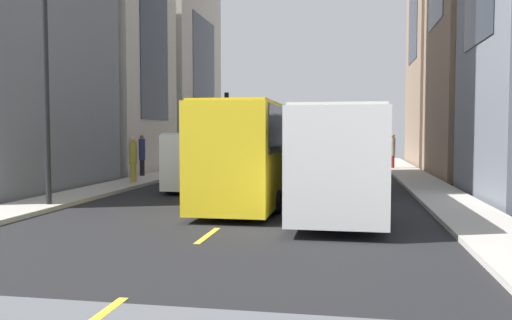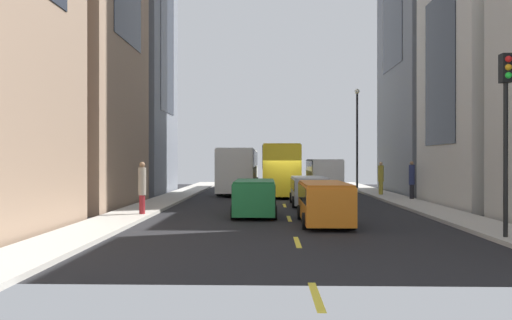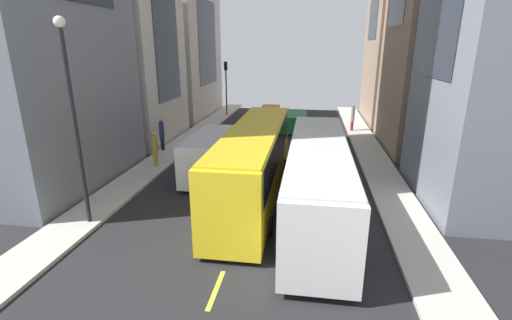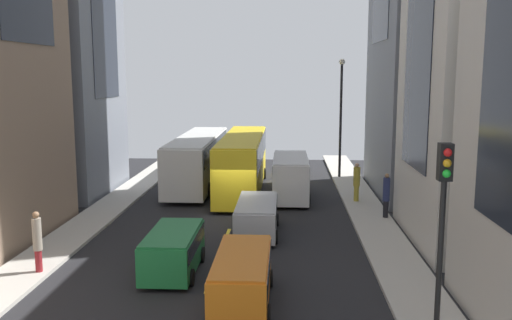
{
  "view_description": "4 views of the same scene",
  "coord_description": "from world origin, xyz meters",
  "px_view_note": "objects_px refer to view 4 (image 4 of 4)",
  "views": [
    {
      "loc": [
        -3.47,
        27.57,
        2.65
      ],
      "look_at": [
        0.98,
        2.43,
        1.22
      ],
      "focal_mm": 36.32,
      "sensor_mm": 36.0,
      "label": 1
    },
    {
      "loc": [
        -0.89,
        -30.2,
        2.57
      ],
      "look_at": [
        -1.74,
        3.15,
        2.53
      ],
      "focal_mm": 34.43,
      "sensor_mm": 36.0,
      "label": 2
    },
    {
      "loc": [
        -2.74,
        24.51,
        7.47
      ],
      "look_at": [
        0.06,
        6.05,
        1.58
      ],
      "focal_mm": 25.42,
      "sensor_mm": 36.0,
      "label": 3
    },
    {
      "loc": [
        2.7,
        -27.9,
        7.49
      ],
      "look_at": [
        1.14,
        1.01,
        2.96
      ],
      "focal_mm": 38.66,
      "sensor_mm": 36.0,
      "label": 4
    }
  ],
  "objects_px": {
    "city_bus_white": "(198,156)",
    "pedestrian_waiting_curb": "(37,240)",
    "car_silver_2": "(257,215)",
    "pedestrian_walking_far": "(357,181)",
    "car_orange_1": "(242,275)",
    "streetcar_yellow": "(243,158)",
    "pedestrian_crossing_near": "(386,194)",
    "delivery_van_white": "(291,174)",
    "traffic_light_near_corner": "(443,214)",
    "car_green_0": "(173,248)"
  },
  "relations": [
    {
      "from": "streetcar_yellow",
      "to": "pedestrian_walking_far",
      "type": "distance_m",
      "value": 7.69
    },
    {
      "from": "pedestrian_walking_far",
      "to": "pedestrian_crossing_near",
      "type": "xyz_separation_m",
      "value": [
        1.05,
        -3.65,
        0.04
      ]
    },
    {
      "from": "pedestrian_waiting_curb",
      "to": "traffic_light_near_corner",
      "type": "xyz_separation_m",
      "value": [
        13.01,
        -6.16,
        2.75
      ]
    },
    {
      "from": "car_silver_2",
      "to": "pedestrian_crossing_near",
      "type": "distance_m",
      "value": 7.13
    },
    {
      "from": "streetcar_yellow",
      "to": "car_silver_2",
      "type": "bearing_deg",
      "value": -81.76
    },
    {
      "from": "streetcar_yellow",
      "to": "pedestrian_walking_far",
      "type": "bearing_deg",
      "value": -25.71
    },
    {
      "from": "city_bus_white",
      "to": "car_silver_2",
      "type": "height_order",
      "value": "city_bus_white"
    },
    {
      "from": "city_bus_white",
      "to": "car_green_0",
      "type": "xyz_separation_m",
      "value": [
        1.69,
        -16.78,
        -1.05
      ]
    },
    {
      "from": "city_bus_white",
      "to": "pedestrian_waiting_curb",
      "type": "height_order",
      "value": "city_bus_white"
    },
    {
      "from": "city_bus_white",
      "to": "car_orange_1",
      "type": "height_order",
      "value": "city_bus_white"
    },
    {
      "from": "city_bus_white",
      "to": "car_silver_2",
      "type": "relative_size",
      "value": 2.76
    },
    {
      "from": "streetcar_yellow",
      "to": "car_silver_2",
      "type": "xyz_separation_m",
      "value": [
        1.42,
        -9.81,
        -1.19
      ]
    },
    {
      "from": "car_orange_1",
      "to": "traffic_light_near_corner",
      "type": "relative_size",
      "value": 0.84
    },
    {
      "from": "delivery_van_white",
      "to": "car_silver_2",
      "type": "height_order",
      "value": "delivery_van_white"
    },
    {
      "from": "city_bus_white",
      "to": "pedestrian_walking_far",
      "type": "xyz_separation_m",
      "value": [
        10.05,
        -4.98,
        -0.67
      ]
    },
    {
      "from": "car_silver_2",
      "to": "pedestrian_walking_far",
      "type": "xyz_separation_m",
      "value": [
        5.47,
        6.49,
        0.4
      ]
    },
    {
      "from": "car_green_0",
      "to": "pedestrian_waiting_curb",
      "type": "xyz_separation_m",
      "value": [
        -4.99,
        -0.55,
        0.43
      ]
    },
    {
      "from": "car_orange_1",
      "to": "pedestrian_waiting_curb",
      "type": "height_order",
      "value": "pedestrian_waiting_curb"
    },
    {
      "from": "pedestrian_waiting_curb",
      "to": "car_orange_1",
      "type": "bearing_deg",
      "value": 26.71
    },
    {
      "from": "delivery_van_white",
      "to": "traffic_light_near_corner",
      "type": "bearing_deg",
      "value": -79.85
    },
    {
      "from": "city_bus_white",
      "to": "traffic_light_near_corner",
      "type": "xyz_separation_m",
      "value": [
        9.71,
        -23.48,
        2.12
      ]
    },
    {
      "from": "car_orange_1",
      "to": "car_silver_2",
      "type": "xyz_separation_m",
      "value": [
        0.06,
        7.98,
        -0.04
      ]
    },
    {
      "from": "traffic_light_near_corner",
      "to": "pedestrian_crossing_near",
      "type": "bearing_deg",
      "value": 84.63
    },
    {
      "from": "car_orange_1",
      "to": "delivery_van_white",
      "type": "bearing_deg",
      "value": 83.69
    },
    {
      "from": "car_silver_2",
      "to": "pedestrian_crossing_near",
      "type": "xyz_separation_m",
      "value": [
        6.53,
        2.83,
        0.44
      ]
    },
    {
      "from": "pedestrian_waiting_curb",
      "to": "car_green_0",
      "type": "bearing_deg",
      "value": 48.15
    },
    {
      "from": "pedestrian_crossing_near",
      "to": "traffic_light_near_corner",
      "type": "relative_size",
      "value": 0.4
    },
    {
      "from": "delivery_van_white",
      "to": "pedestrian_waiting_curb",
      "type": "relative_size",
      "value": 2.54
    },
    {
      "from": "streetcar_yellow",
      "to": "car_green_0",
      "type": "distance_m",
      "value": 15.23
    },
    {
      "from": "car_green_0",
      "to": "pedestrian_walking_far",
      "type": "height_order",
      "value": "pedestrian_walking_far"
    },
    {
      "from": "delivery_van_white",
      "to": "traffic_light_near_corner",
      "type": "height_order",
      "value": "traffic_light_near_corner"
    },
    {
      "from": "pedestrian_walking_far",
      "to": "pedestrian_crossing_near",
      "type": "height_order",
      "value": "pedestrian_crossing_near"
    },
    {
      "from": "car_green_0",
      "to": "car_silver_2",
      "type": "height_order",
      "value": "car_green_0"
    },
    {
      "from": "delivery_van_white",
      "to": "pedestrian_waiting_curb",
      "type": "distance_m",
      "value": 16.37
    },
    {
      "from": "pedestrian_walking_far",
      "to": "traffic_light_near_corner",
      "type": "height_order",
      "value": "traffic_light_near_corner"
    },
    {
      "from": "pedestrian_crossing_near",
      "to": "delivery_van_white",
      "type": "bearing_deg",
      "value": -59.21
    },
    {
      "from": "city_bus_white",
      "to": "pedestrian_waiting_curb",
      "type": "distance_m",
      "value": 17.65
    },
    {
      "from": "car_green_0",
      "to": "pedestrian_crossing_near",
      "type": "xyz_separation_m",
      "value": [
        9.42,
        8.15,
        0.42
      ]
    },
    {
      "from": "pedestrian_crossing_near",
      "to": "traffic_light_near_corner",
      "type": "distance_m",
      "value": 15.17
    },
    {
      "from": "car_orange_1",
      "to": "traffic_light_near_corner",
      "type": "distance_m",
      "value": 7.29
    },
    {
      "from": "streetcar_yellow",
      "to": "car_green_0",
      "type": "xyz_separation_m",
      "value": [
        -1.47,
        -15.12,
        -1.16
      ]
    },
    {
      "from": "delivery_van_white",
      "to": "car_orange_1",
      "type": "distance_m",
      "value": 15.53
    },
    {
      "from": "car_silver_2",
      "to": "pedestrian_walking_far",
      "type": "height_order",
      "value": "pedestrian_walking_far"
    },
    {
      "from": "delivery_van_white",
      "to": "city_bus_white",
      "type": "bearing_deg",
      "value": 147.16
    },
    {
      "from": "streetcar_yellow",
      "to": "pedestrian_waiting_curb",
      "type": "relative_size",
      "value": 5.68
    },
    {
      "from": "traffic_light_near_corner",
      "to": "car_silver_2",
      "type": "bearing_deg",
      "value": 113.11
    },
    {
      "from": "pedestrian_walking_far",
      "to": "car_orange_1",
      "type": "bearing_deg",
      "value": -148.06
    },
    {
      "from": "city_bus_white",
      "to": "pedestrian_crossing_near",
      "type": "relative_size",
      "value": 5.63
    },
    {
      "from": "pedestrian_waiting_curb",
      "to": "pedestrian_walking_far",
      "type": "bearing_deg",
      "value": 84.65
    },
    {
      "from": "pedestrian_walking_far",
      "to": "traffic_light_near_corner",
      "type": "distance_m",
      "value": 18.72
    }
  ]
}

